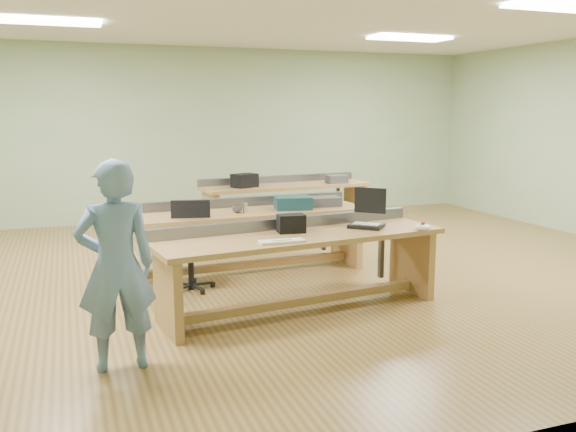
% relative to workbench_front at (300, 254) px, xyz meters
% --- Properties ---
extents(floor, '(10.00, 10.00, 0.00)m').
position_rel_workbench_front_xyz_m(floor, '(0.36, 1.39, -0.56)').
color(floor, olive).
rests_on(floor, ground).
extents(ceiling, '(10.00, 10.00, 0.00)m').
position_rel_workbench_front_xyz_m(ceiling, '(0.36, 1.39, 2.44)').
color(ceiling, silver).
rests_on(ceiling, wall_back).
extents(wall_back, '(10.00, 0.04, 3.00)m').
position_rel_workbench_front_xyz_m(wall_back, '(0.36, 5.39, 0.94)').
color(wall_back, '#9BB186').
rests_on(wall_back, floor).
extents(wall_front, '(10.00, 0.04, 3.00)m').
position_rel_workbench_front_xyz_m(wall_front, '(0.36, -2.61, 0.94)').
color(wall_front, '#9BB186').
rests_on(wall_front, floor).
extents(fluor_panels, '(6.20, 3.50, 0.03)m').
position_rel_workbench_front_xyz_m(fluor_panels, '(0.36, 1.39, 2.41)').
color(fluor_panels, white).
rests_on(fluor_panels, ceiling).
extents(workbench_front, '(2.90, 1.09, 0.86)m').
position_rel_workbench_front_xyz_m(workbench_front, '(0.00, 0.00, 0.00)').
color(workbench_front, '#B07A4A').
rests_on(workbench_front, floor).
extents(workbench_mid, '(3.01, 0.94, 0.86)m').
position_rel_workbench_front_xyz_m(workbench_mid, '(-0.16, 1.52, 0.00)').
color(workbench_mid, '#B07A4A').
rests_on(workbench_mid, floor).
extents(workbench_back, '(2.78, 0.96, 0.86)m').
position_rel_workbench_front_xyz_m(workbench_back, '(1.21, 3.77, -0.00)').
color(workbench_back, '#B07A4A').
rests_on(workbench_back, floor).
extents(person, '(0.59, 0.40, 1.57)m').
position_rel_workbench_front_xyz_m(person, '(-1.76, -0.81, 0.23)').
color(person, '#6688A8').
rests_on(person, floor).
extents(laptop_base, '(0.42, 0.42, 0.04)m').
position_rel_workbench_front_xyz_m(laptop_base, '(0.74, 0.07, 0.21)').
color(laptop_base, black).
rests_on(laptop_base, workbench_front).
extents(laptop_screen, '(0.25, 0.23, 0.26)m').
position_rel_workbench_front_xyz_m(laptop_screen, '(0.83, 0.16, 0.45)').
color(laptop_screen, black).
rests_on(laptop_screen, laptop_base).
extents(keyboard, '(0.42, 0.15, 0.02)m').
position_rel_workbench_front_xyz_m(keyboard, '(-0.30, -0.31, 0.21)').
color(keyboard, silver).
rests_on(keyboard, workbench_front).
extents(trackball_mouse, '(0.18, 0.20, 0.07)m').
position_rel_workbench_front_xyz_m(trackball_mouse, '(1.19, -0.25, 0.23)').
color(trackball_mouse, white).
rests_on(trackball_mouse, workbench_front).
extents(camera_bag, '(0.27, 0.19, 0.18)m').
position_rel_workbench_front_xyz_m(camera_bag, '(-0.06, 0.09, 0.28)').
color(camera_bag, black).
rests_on(camera_bag, workbench_front).
extents(task_chair, '(0.62, 0.62, 0.94)m').
position_rel_workbench_front_xyz_m(task_chair, '(-0.85, 1.07, -0.21)').
color(task_chair, black).
rests_on(task_chair, floor).
extents(parts_bin_teal, '(0.48, 0.39, 0.15)m').
position_rel_workbench_front_xyz_m(parts_bin_teal, '(0.46, 1.43, 0.27)').
color(parts_bin_teal, '#12323A').
rests_on(parts_bin_teal, workbench_mid).
extents(parts_bin_grey, '(0.42, 0.29, 0.11)m').
position_rel_workbench_front_xyz_m(parts_bin_grey, '(0.90, 1.52, 0.25)').
color(parts_bin_grey, '#363638').
rests_on(parts_bin_grey, workbench_mid).
extents(mug, '(0.13, 0.13, 0.09)m').
position_rel_workbench_front_xyz_m(mug, '(-0.24, 1.38, 0.24)').
color(mug, '#363638').
rests_on(mug, workbench_mid).
extents(drinks_can, '(0.06, 0.06, 0.11)m').
position_rel_workbench_front_xyz_m(drinks_can, '(-0.15, 1.38, 0.25)').
color(drinks_can, '#BDBDC1').
rests_on(drinks_can, workbench_mid).
extents(storage_box_back, '(0.43, 0.38, 0.21)m').
position_rel_workbench_front_xyz_m(storage_box_back, '(0.49, 3.63, 0.30)').
color(storage_box_back, black).
rests_on(storage_box_back, workbench_back).
extents(tray_back, '(0.32, 0.24, 0.13)m').
position_rel_workbench_front_xyz_m(tray_back, '(2.04, 3.65, 0.26)').
color(tray_back, '#363638').
rests_on(tray_back, workbench_back).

